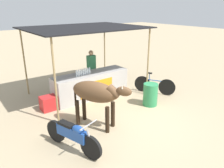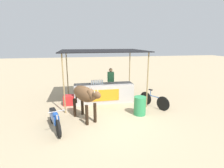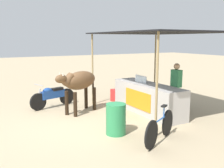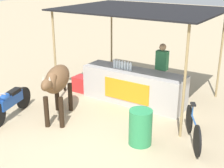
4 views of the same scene
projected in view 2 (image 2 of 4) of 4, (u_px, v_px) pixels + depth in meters
The scene contains 10 objects.
ground_plane at pixel (112, 120), 7.05m from camera, with size 60.00×60.00×0.00m, color tan.
stall_counter at pixel (104, 93), 9.03m from camera, with size 3.00×0.82×0.96m.
stall_awning at pixel (103, 52), 8.84m from camera, with size 4.20×3.20×2.64m.
water_bottle_row at pixel (97, 82), 8.78m from camera, with size 0.61×0.07×0.25m.
vendor_behind_counter at pixel (111, 82), 9.76m from camera, with size 0.34×0.22×1.65m.
cooler_box at pixel (70, 100), 8.67m from camera, with size 0.60×0.44×0.48m, color red.
water_barrel at pixel (140, 106), 7.45m from camera, with size 0.51×0.51×0.80m, color #2D8C51.
cow at pixel (85, 95), 6.80m from camera, with size 1.17×1.78×1.44m.
motorcycle_parked at pixel (55, 118), 6.17m from camera, with size 0.74×1.74×0.90m.
bicycle_leaning at pixel (154, 100), 8.28m from camera, with size 0.85×1.47×0.85m.
Camera 2 is at (-1.26, -6.39, 3.06)m, focal length 28.00 mm.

